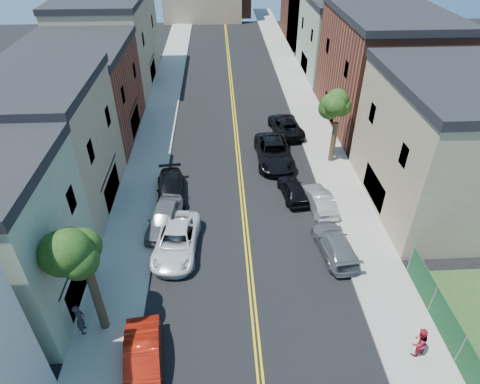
{
  "coord_description": "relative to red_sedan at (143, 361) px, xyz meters",
  "views": [
    {
      "loc": [
        -1.53,
        0.27,
        18.45
      ],
      "look_at": [
        -0.3,
        23.12,
        2.0
      ],
      "focal_mm": 30.57,
      "sensor_mm": 36.0,
      "label": 1
    }
  ],
  "objects": [
    {
      "name": "sidewalk_left",
      "position": [
        -2.4,
        28.57,
        -0.71
      ],
      "size": [
        3.2,
        100.0,
        0.15
      ],
      "primitive_type": "cube",
      "color": "gray",
      "rests_on": "ground"
    },
    {
      "name": "sidewalk_right",
      "position": [
        13.4,
        28.57,
        -0.71
      ],
      "size": [
        3.2,
        100.0,
        0.15
      ],
      "primitive_type": "cube",
      "color": "gray",
      "rests_on": "ground"
    },
    {
      "name": "curb_left",
      "position": [
        -0.65,
        28.57,
        -0.71
      ],
      "size": [
        0.3,
        100.0,
        0.15
      ],
      "primitive_type": "cube",
      "color": "gray",
      "rests_on": "ground"
    },
    {
      "name": "curb_right",
      "position": [
        11.65,
        28.57,
        -0.71
      ],
      "size": [
        0.3,
        100.0,
        0.15
      ],
      "primitive_type": "cube",
      "color": "gray",
      "rests_on": "ground"
    },
    {
      "name": "bldg_left_tan_near",
      "position": [
        -8.5,
        13.57,
        3.72
      ],
      "size": [
        9.0,
        10.0,
        9.0
      ],
      "primitive_type": "cube",
      "color": "#998466",
      "rests_on": "ground"
    },
    {
      "name": "bldg_left_brick",
      "position": [
        -8.5,
        24.57,
        3.22
      ],
      "size": [
        9.0,
        12.0,
        8.0
      ],
      "primitive_type": "cube",
      "color": "brown",
      "rests_on": "ground"
    },
    {
      "name": "bldg_left_tan_far",
      "position": [
        -8.5,
        38.57,
        3.97
      ],
      "size": [
        9.0,
        16.0,
        9.5
      ],
      "primitive_type": "cube",
      "color": "#998466",
      "rests_on": "ground"
    },
    {
      "name": "bldg_right_tan",
      "position": [
        19.5,
        12.57,
        3.72
      ],
      "size": [
        9.0,
        12.0,
        9.0
      ],
      "primitive_type": "cube",
      "color": "#998466",
      "rests_on": "ground"
    },
    {
      "name": "bldg_right_brick",
      "position": [
        19.5,
        26.57,
        4.22
      ],
      "size": [
        9.0,
        14.0,
        10.0
      ],
      "primitive_type": "cube",
      "color": "brown",
      "rests_on": "ground"
    },
    {
      "name": "bldg_right_palegrn",
      "position": [
        19.5,
        40.57,
        3.47
      ],
      "size": [
        9.0,
        12.0,
        8.5
      ],
      "primitive_type": "cube",
      "color": "gray",
      "rests_on": "ground"
    },
    {
      "name": "fence_right",
      "position": [
        15.0,
        -1.93,
        0.32
      ],
      "size": [
        0.04,
        15.0,
        1.9
      ],
      "primitive_type": "cube",
      "color": "#143F1E",
      "rests_on": "sidewalk_right"
    },
    {
      "name": "tree_left_mid",
      "position": [
        -2.38,
        2.58,
        5.8
      ],
      "size": [
        5.2,
        5.2,
        9.29
      ],
      "color": "#332719",
      "rests_on": "sidewalk_left"
    },
    {
      "name": "tree_right_far",
      "position": [
        13.42,
        18.58,
        4.97
      ],
      "size": [
        4.4,
        4.4,
        8.03
      ],
      "color": "#332719",
      "rests_on": "sidewalk_right"
    },
    {
      "name": "red_sedan",
      "position": [
        0.0,
        0.0,
        0.0
      ],
      "size": [
        2.25,
        4.92,
        1.57
      ],
      "primitive_type": "imported",
      "rotation": [
        0.0,
        0.0,
        0.13
      ],
      "color": "red",
      "rests_on": "ground"
    },
    {
      "name": "white_pickup",
      "position": [
        0.98,
        8.26,
        0.0
      ],
      "size": [
        3.07,
        5.85,
        1.57
      ],
      "primitive_type": "imported",
      "rotation": [
        0.0,
        0.0,
        -0.08
      ],
      "color": "silver",
      "rests_on": "ground"
    },
    {
      "name": "grey_car_left",
      "position": [
        0.0,
        10.55,
        0.04
      ],
      "size": [
        2.57,
        5.05,
        1.65
      ],
      "primitive_type": "imported",
      "rotation": [
        0.0,
        0.0,
        -0.13
      ],
      "color": "slate",
      "rests_on": "ground"
    },
    {
      "name": "black_car_left",
      "position": [
        0.12,
        14.17,
        -0.06
      ],
      "size": [
        2.48,
        5.18,
        1.46
      ],
      "primitive_type": "imported",
      "rotation": [
        0.0,
        0.0,
        0.09
      ],
      "color": "black",
      "rests_on": "ground"
    },
    {
      "name": "grey_car_right",
      "position": [
        11.0,
        7.48,
        -0.09
      ],
      "size": [
        2.45,
        4.99,
        1.4
      ],
      "primitive_type": "imported",
      "rotation": [
        0.0,
        0.0,
        3.25
      ],
      "color": "#5B5E63",
      "rests_on": "ground"
    },
    {
      "name": "black_car_right",
      "position": [
        9.3,
        13.64,
        -0.1
      ],
      "size": [
        2.13,
        4.21,
        1.37
      ],
      "primitive_type": "imported",
      "rotation": [
        0.0,
        0.0,
        3.27
      ],
      "color": "black",
      "rests_on": "ground"
    },
    {
      "name": "silver_car_right",
      "position": [
        11.0,
        12.18,
        -0.09
      ],
      "size": [
        2.03,
        4.38,
        1.39
      ],
      "primitive_type": "imported",
      "rotation": [
        0.0,
        0.0,
        3.28
      ],
      "color": "#A9ACB1",
      "rests_on": "ground"
    },
    {
      "name": "dark_car_right_far",
      "position": [
        10.27,
        24.12,
        -0.0
      ],
      "size": [
        3.17,
        5.85,
        1.56
      ],
      "primitive_type": "imported",
      "rotation": [
        0.0,
        0.0,
        3.25
      ],
      "color": "black",
      "rests_on": "ground"
    },
    {
      "name": "black_suv_lane",
      "position": [
        8.5,
        18.89,
        0.1
      ],
      "size": [
        3.0,
        6.39,
        1.77
      ],
      "primitive_type": "imported",
      "rotation": [
        0.0,
        0.0,
        0.01
      ],
      "color": "black",
      "rests_on": "ground"
    },
    {
      "name": "pedestrian_left",
      "position": [
        -3.44,
        2.32,
        0.33
      ],
      "size": [
        0.61,
        0.79,
        1.92
      ],
      "primitive_type": "imported",
      "rotation": [
        0.0,
        0.0,
        1.8
      ],
      "color": "#2A2A32",
      "rests_on": "sidewalk_left"
    },
    {
      "name": "pedestrian_right",
      "position": [
        13.24,
        0.12,
        0.27
      ],
      "size": [
        1.07,
        0.96,
        1.81
      ],
      "primitive_type": "imported",
      "rotation": [
        0.0,
        0.0,
        3.51
      ],
      "color": "#B01B30",
      "rests_on": "sidewalk_right"
    }
  ]
}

